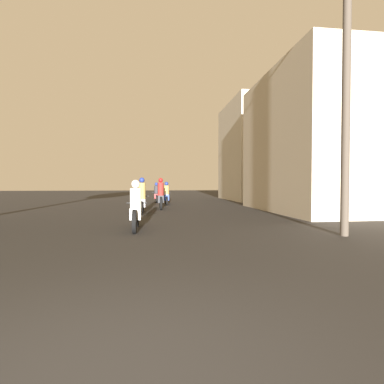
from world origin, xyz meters
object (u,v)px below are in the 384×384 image
building_right_near (323,143)px  building_right_far (253,152)px  motorcycle_blue (166,195)px  motorcycle_red (156,194)px  motorcycle_silver (142,199)px  utility_pole_near (346,72)px  motorcycle_black (161,197)px  motorcycle_white (136,210)px

building_right_near → building_right_far: building_right_far is taller
motorcycle_blue → building_right_far: building_right_far is taller
motorcycle_red → building_right_far: building_right_far is taller
motorcycle_silver → building_right_far: bearing=51.8°
motorcycle_blue → utility_pole_near: size_ratio=0.23×
motorcycle_black → motorcycle_red: bearing=84.8°
motorcycle_white → building_right_near: size_ratio=0.26×
building_right_far → building_right_near: bearing=-90.2°
motorcycle_silver → motorcycle_black: motorcycle_black is taller
motorcycle_white → building_right_near: bearing=29.9°
motorcycle_black → motorcycle_silver: bearing=-118.5°
motorcycle_white → building_right_far: (8.76, 15.30, 3.38)m
motorcycle_blue → motorcycle_white: bearing=-104.5°
motorcycle_silver → motorcycle_white: bearing=-88.2°
motorcycle_silver → motorcycle_black: 2.42m
motorcycle_black → building_right_near: building_right_near is taller
motorcycle_red → building_right_near: 11.51m
motorcycle_red → building_right_far: size_ratio=0.25×
motorcycle_silver → building_right_near: size_ratio=0.26×
motorcycle_blue → building_right_near: building_right_near is taller
motorcycle_blue → motorcycle_red: 2.51m
motorcycle_blue → building_right_near: size_ratio=0.23×
motorcycle_red → utility_pole_near: utility_pole_near is taller
motorcycle_silver → utility_pole_near: bearing=-49.5°
motorcycle_white → motorcycle_silver: (0.00, 4.88, 0.06)m
motorcycle_white → building_right_far: size_ratio=0.26×
building_right_far → motorcycle_blue: bearing=-146.1°
motorcycle_silver → motorcycle_red: (0.73, 7.87, -0.06)m
motorcycle_black → motorcycle_blue: size_ratio=1.11×
motorcycle_silver → motorcycle_red: size_ratio=1.04×
building_right_near → building_right_far: 10.39m
motorcycle_red → utility_pole_near: bearing=-62.8°
motorcycle_red → building_right_near: size_ratio=0.25×
motorcycle_blue → building_right_far: (7.42, 4.99, 3.37)m
motorcycle_white → motorcycle_silver: size_ratio=1.00×
motorcycle_white → motorcycle_black: bearing=83.3°
motorcycle_white → motorcycle_red: motorcycle_white is taller
motorcycle_black → motorcycle_blue: (0.44, 3.19, -0.06)m
motorcycle_black → motorcycle_blue: bearing=75.2°
motorcycle_red → building_right_near: (7.99, -7.82, 2.75)m
motorcycle_silver → building_right_near: (8.72, 0.05, 2.69)m
utility_pole_near → motorcycle_white: bearing=161.9°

